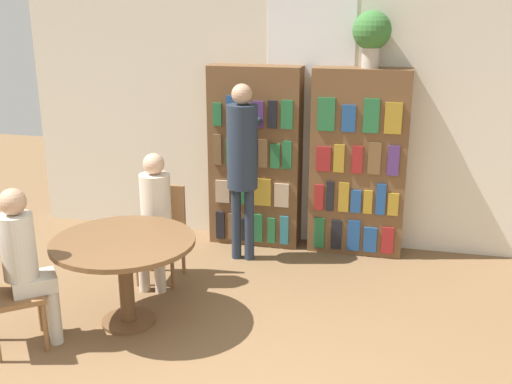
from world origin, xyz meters
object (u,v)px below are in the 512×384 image
(bookshelf_left, at_px, (255,157))
(bookshelf_right, at_px, (358,163))
(flower_vase, at_px, (372,33))
(seated_reader_left, at_px, (155,212))
(chair_left_side, at_px, (162,228))
(seated_reader_right, at_px, (26,258))
(librarian_standing, at_px, (243,154))
(reading_table, at_px, (124,255))
(chair_near_camera, at_px, (3,289))

(bookshelf_left, height_order, bookshelf_right, same)
(bookshelf_right, xyz_separation_m, flower_vase, (0.06, 0.00, 1.30))
(seated_reader_left, bearing_deg, flower_vase, -147.68)
(flower_vase, bearing_deg, bookshelf_left, -179.77)
(flower_vase, relative_size, seated_reader_left, 0.43)
(chair_left_side, height_order, seated_reader_right, seated_reader_right)
(flower_vase, height_order, librarian_standing, flower_vase)
(bookshelf_right, distance_m, librarian_standing, 1.22)
(bookshelf_right, relative_size, reading_table, 1.68)
(bookshelf_right, height_order, seated_reader_left, bookshelf_right)
(reading_table, height_order, seated_reader_right, seated_reader_right)
(chair_near_camera, bearing_deg, bookshelf_right, 97.99)
(chair_near_camera, bearing_deg, seated_reader_left, 113.87)
(chair_left_side, bearing_deg, chair_near_camera, 63.00)
(bookshelf_left, relative_size, reading_table, 1.68)
(flower_vase, bearing_deg, chair_left_side, -148.62)
(chair_near_camera, relative_size, chair_left_side, 1.00)
(bookshelf_right, xyz_separation_m, chair_left_side, (-1.74, -1.10, -0.46))
(bookshelf_right, bearing_deg, chair_left_side, -147.81)
(reading_table, bearing_deg, chair_near_camera, -140.89)
(chair_near_camera, xyz_separation_m, chair_left_side, (0.66, 1.49, 0.00))
(bookshelf_left, distance_m, seated_reader_left, 1.44)
(flower_vase, distance_m, seated_reader_right, 3.73)
(chair_near_camera, height_order, seated_reader_left, seated_reader_left)
(flower_vase, bearing_deg, seated_reader_left, -144.57)
(chair_near_camera, height_order, seated_reader_right, seated_reader_right)
(chair_near_camera, bearing_deg, seated_reader_right, 90.00)
(bookshelf_right, bearing_deg, bookshelf_left, 179.99)
(reading_table, relative_size, librarian_standing, 0.64)
(flower_vase, distance_m, reading_table, 3.14)
(seated_reader_left, bearing_deg, reading_table, 90.00)
(reading_table, xyz_separation_m, seated_reader_right, (-0.57, -0.46, 0.11))
(chair_near_camera, relative_size, librarian_standing, 0.50)
(seated_reader_left, bearing_deg, bookshelf_right, -146.79)
(bookshelf_right, bearing_deg, seated_reader_left, -143.69)
(chair_left_side, bearing_deg, bookshelf_right, -150.92)
(bookshelf_left, bearing_deg, chair_near_camera, -116.83)
(seated_reader_right, bearing_deg, bookshelf_right, 98.43)
(bookshelf_left, distance_m, seated_reader_right, 2.74)
(reading_table, bearing_deg, librarian_standing, 68.65)
(bookshelf_left, relative_size, seated_reader_right, 1.53)
(reading_table, relative_size, chair_near_camera, 1.28)
(bookshelf_right, relative_size, flower_vase, 3.54)
(chair_left_side, bearing_deg, librarian_standing, -140.12)
(reading_table, xyz_separation_m, chair_left_side, (-0.05, 0.91, -0.11))
(bookshelf_right, bearing_deg, chair_near_camera, -132.90)
(bookshelf_right, xyz_separation_m, librarian_standing, (-1.10, -0.50, 0.15))
(bookshelf_left, xyz_separation_m, bookshelf_right, (1.09, -0.00, 0.00))
(reading_table, distance_m, seated_reader_right, 0.74)
(flower_vase, relative_size, chair_near_camera, 0.61)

